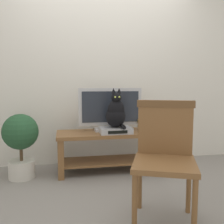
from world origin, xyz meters
The scene contains 9 objects.
ground_plane centered at (0.00, 0.00, 0.00)m, with size 12.00×12.00×0.00m, color gray.
back_wall centered at (0.00, 0.96, 1.40)m, with size 7.00×0.12×2.80m, color silver.
tv_stand centered at (0.07, 0.49, 0.35)m, with size 1.33×0.48×0.50m.
tv centered at (0.07, 0.56, 0.77)m, with size 0.79×0.20×0.54m.
media_box centered at (0.10, 0.39, 0.53)m, with size 0.38×0.26×0.07m.
cat centered at (0.10, 0.38, 0.75)m, with size 0.24×0.28×0.47m.
wooden_chair centered at (0.28, -0.70, 0.56)m, with size 0.62×0.62×0.96m.
book_stack centered at (0.54, 0.52, 0.57)m, with size 0.26×0.19×0.14m.
potted_plant centered at (-1.00, 0.43, 0.45)m, with size 0.41×0.41×0.75m.
Camera 1 is at (-0.50, -2.60, 1.10)m, focal length 41.23 mm.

